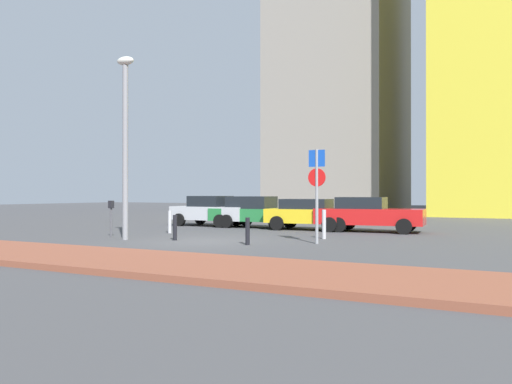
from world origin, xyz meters
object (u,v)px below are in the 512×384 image
object	(u,v)px
parked_car_yellow	(311,213)
parking_sign_post	(317,184)
traffic_bollard_far	(248,231)
street_lamp	(125,131)
traffic_bollard_edge	(175,228)
traffic_bollard_near	(170,222)
parking_meter	(111,214)
parked_car_green	(254,211)
traffic_bollard_mid	(324,224)
parked_car_red	(368,214)
parked_car_silver	(212,211)

from	to	relation	value
parked_car_yellow	parking_sign_post	world-z (taller)	parking_sign_post
parked_car_yellow	traffic_bollard_far	world-z (taller)	parked_car_yellow
street_lamp	traffic_bollard_edge	distance (m)	3.88
street_lamp	traffic_bollard_near	size ratio (longest dim) A/B	6.97
parking_meter	traffic_bollard_edge	distance (m)	2.85
parked_car_green	traffic_bollard_far	size ratio (longest dim) A/B	4.94
traffic_bollard_near	street_lamp	bearing A→B (deg)	-82.21
parking_sign_post	traffic_bollard_mid	distance (m)	2.34
parking_sign_post	parking_meter	distance (m)	7.86
parked_car_red	traffic_bollard_mid	bearing A→B (deg)	-96.50
traffic_bollard_mid	traffic_bollard_edge	xyz separation A→B (m)	(-4.47, -2.94, -0.09)
parking_meter	traffic_bollard_near	distance (m)	2.83
parking_sign_post	parked_car_yellow	bearing A→B (deg)	112.78
parked_car_yellow	traffic_bollard_edge	xyz separation A→B (m)	(-2.38, -7.05, -0.30)
parked_car_green	parked_car_yellow	world-z (taller)	parked_car_green
parked_car_yellow	parking_sign_post	bearing A→B (deg)	-67.22
parking_sign_post	traffic_bollard_far	distance (m)	2.75
parked_car_red	parking_sign_post	size ratio (longest dim) A/B	1.50
parked_car_silver	traffic_bollard_near	distance (m)	4.95
parking_meter	traffic_bollard_edge	bearing A→B (deg)	3.49
parked_car_yellow	traffic_bollard_far	xyz separation A→B (m)	(0.65, -7.29, -0.31)
parked_car_red	traffic_bollard_edge	size ratio (longest dim) A/B	5.21
street_lamp	traffic_bollard_near	distance (m)	4.68
parked_car_red	traffic_bollard_far	world-z (taller)	parked_car_red
parked_car_green	traffic_bollard_edge	size ratio (longest dim) A/B	4.87
parked_car_yellow	traffic_bollard_mid	xyz separation A→B (m)	(2.08, -4.11, -0.21)
parked_car_red	parking_sign_post	world-z (taller)	parking_sign_post
parked_car_green	traffic_bollard_mid	bearing A→B (deg)	-40.51
traffic_bollard_edge	traffic_bollard_near	bearing A→B (deg)	130.09
parking_meter	traffic_bollard_mid	world-z (taller)	parking_meter
parked_car_green	parked_car_red	world-z (taller)	parked_car_green
traffic_bollard_mid	traffic_bollard_edge	distance (m)	5.35
parked_car_silver	traffic_bollard_far	xyz separation A→B (m)	(6.16, -7.64, -0.33)
parked_car_green	street_lamp	distance (m)	8.63
parked_car_green	parking_meter	distance (m)	7.82
street_lamp	traffic_bollard_far	distance (m)	5.87
parked_car_yellow	parked_car_red	distance (m)	2.56
traffic_bollard_far	traffic_bollard_edge	xyz separation A→B (m)	(-3.03, 0.25, 0.01)
parking_sign_post	parking_meter	xyz separation A→B (m)	(-7.68, -1.30, -1.06)
parked_car_silver	parked_car_red	size ratio (longest dim) A/B	0.92
parked_car_silver	parked_car_green	world-z (taller)	parked_car_silver
street_lamp	parked_car_red	bearing A→B (deg)	49.31
street_lamp	traffic_bollard_mid	distance (m)	7.88
street_lamp	traffic_bollard_far	world-z (taller)	street_lamp
traffic_bollard_near	traffic_bollard_edge	size ratio (longest dim) A/B	1.05
parked_car_green	street_lamp	size ratio (longest dim) A/B	0.66
parked_car_yellow	traffic_bollard_near	distance (m)	6.39
traffic_bollard_edge	parked_car_silver	bearing A→B (deg)	112.90
parked_car_red	traffic_bollard_near	size ratio (longest dim) A/B	4.96
traffic_bollard_near	parking_meter	bearing A→B (deg)	-103.58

